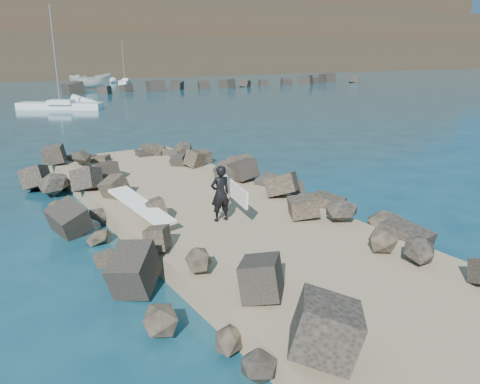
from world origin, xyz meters
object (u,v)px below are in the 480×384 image
(surfboard_resting, at_px, (142,210))
(boat_imported, at_px, (91,81))
(surfer_with_board, at_px, (222,193))
(sailboat_d, at_px, (125,81))

(surfboard_resting, bearing_deg, boat_imported, 62.23)
(surfboard_resting, height_order, surfer_with_board, surfer_with_board)
(boat_imported, relative_size, surfer_with_board, 3.06)
(surfer_with_board, relative_size, sailboat_d, 0.27)
(boat_imported, xyz_separation_m, surfer_with_board, (-14.14, -63.03, 0.23))
(surfboard_resting, xyz_separation_m, sailboat_d, (25.82, 73.85, -0.69))
(surfboard_resting, xyz_separation_m, surfer_with_board, (2.13, -0.96, 0.40))
(boat_imported, distance_m, surfer_with_board, 64.60)
(surfboard_resting, distance_m, sailboat_d, 78.23)
(sailboat_d, bearing_deg, surfboard_resting, -109.27)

